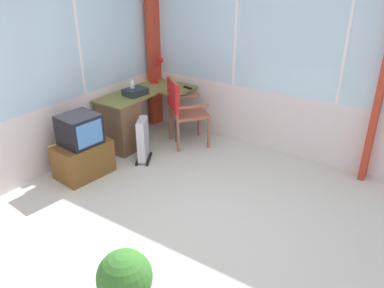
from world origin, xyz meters
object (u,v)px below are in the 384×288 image
(desk_lamp, at_px, (160,65))
(spray_bottle, at_px, (132,87))
(paper_tray, at_px, (135,92))
(potted_plant, at_px, (125,279))
(desk, at_px, (123,121))
(tv_on_stand, at_px, (82,149))
(tv_remote, at_px, (188,88))
(wooden_armchair, at_px, (180,104))
(space_heater, at_px, (143,139))

(desk_lamp, relative_size, spray_bottle, 1.83)
(paper_tray, relative_size, potted_plant, 0.58)
(desk, bearing_deg, desk_lamp, 2.54)
(tv_on_stand, bearing_deg, desk, 7.51)
(tv_remote, bearing_deg, wooden_armchair, -150.85)
(desk_lamp, xyz_separation_m, wooden_armchair, (-0.38, -0.64, -0.38))
(desk, height_order, space_heater, desk)
(tv_remote, height_order, tv_on_stand, tv_on_stand)
(tv_remote, xyz_separation_m, tv_on_stand, (-1.72, 0.37, -0.39))
(desk, distance_m, space_heater, 0.49)
(spray_bottle, relative_size, wooden_armchair, 0.22)
(tv_remote, xyz_separation_m, spray_bottle, (-0.65, 0.48, 0.09))
(desk, xyz_separation_m, wooden_armchair, (0.52, -0.60, 0.21))
(tv_on_stand, bearing_deg, wooden_armchair, -19.62)
(desk, xyz_separation_m, tv_remote, (0.87, -0.49, 0.34))
(desk, distance_m, tv_remote, 1.05)
(spray_bottle, xyz_separation_m, potted_plant, (-2.30, -1.93, -0.55))
(paper_tray, bearing_deg, space_heater, -130.94)
(desk_lamp, bearing_deg, desk, -177.46)
(desk, relative_size, potted_plant, 2.63)
(desk_lamp, distance_m, tv_remote, 0.58)
(wooden_armchair, distance_m, tv_on_stand, 1.47)
(tv_remote, bearing_deg, desk_lamp, 98.60)
(desk, relative_size, space_heater, 2.35)
(spray_bottle, xyz_separation_m, wooden_armchair, (0.29, -0.59, -0.22))
(desk, height_order, wooden_armchair, wooden_armchair)
(tv_remote, xyz_separation_m, space_heater, (-1.00, 0.03, -0.45))
(spray_bottle, distance_m, wooden_armchair, 0.70)
(desk, height_order, tv_remote, tv_remote)
(tv_remote, relative_size, tv_on_stand, 0.19)
(spray_bottle, bearing_deg, tv_on_stand, -174.36)
(space_heater, bearing_deg, tv_on_stand, 154.31)
(paper_tray, distance_m, wooden_armchair, 0.64)
(spray_bottle, xyz_separation_m, paper_tray, (0.00, -0.05, -0.06))
(desk_lamp, xyz_separation_m, potted_plant, (-2.98, -1.98, -0.70))
(space_heater, height_order, potted_plant, space_heater)
(tv_remote, bearing_deg, tv_on_stand, 179.33)
(desk, height_order, potted_plant, desk)
(space_heater, bearing_deg, wooden_armchair, -12.24)
(space_heater, distance_m, potted_plant, 2.45)
(spray_bottle, distance_m, tv_on_stand, 1.18)
(paper_tray, bearing_deg, wooden_armchair, -61.81)
(wooden_armchair, height_order, tv_on_stand, wooden_armchair)
(potted_plant, bearing_deg, desk, 42.99)
(space_heater, bearing_deg, spray_bottle, 52.24)
(paper_tray, bearing_deg, spray_bottle, 91.27)
(tv_remote, height_order, paper_tray, paper_tray)
(tv_remote, height_order, space_heater, tv_remote)
(spray_bottle, height_order, paper_tray, spray_bottle)
(spray_bottle, bearing_deg, wooden_armchair, -63.67)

